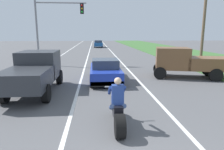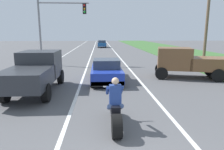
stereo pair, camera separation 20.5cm
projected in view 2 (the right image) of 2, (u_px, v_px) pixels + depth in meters
The scene contains 11 objects.
lane_stripe_left_solid at pixel (57, 60), 22.46m from camera, with size 0.14×120.00×0.01m, color white.
lane_stripe_right_solid at pixel (122, 60), 22.90m from camera, with size 0.14×120.00×0.01m, color white.
lane_stripe_centre_dashed at pixel (90, 60), 22.68m from camera, with size 0.14×120.00×0.01m, color white.
grass_verge_right at pixel (208, 59), 23.51m from camera, with size 10.00×120.00×0.06m, color #3D6B33.
motorcycle_with_rider at pixel (115, 110), 6.22m from camera, with size 0.70×2.21×1.62m.
sports_car_blue at pixel (106, 71), 12.58m from camera, with size 1.84×4.30×1.37m.
pickup_truck_left_lane_dark_grey at pixel (36, 70), 10.10m from camera, with size 2.02×4.80×1.98m.
pickup_truck_right_shoulder_brown at pixel (189, 61), 13.33m from camera, with size 5.14×3.14×1.98m.
traffic_light_mast_near at pixel (55, 21), 18.51m from camera, with size 4.62×0.34×6.00m.
utility_pole_roadside at pixel (208, 15), 16.96m from camera, with size 0.24×0.24×8.75m, color brown.
distant_car_far_ahead at pixel (102, 44), 43.00m from camera, with size 1.80×4.00×1.50m.
Camera 2 is at (-0.69, -2.67, 2.90)m, focal length 32.54 mm.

